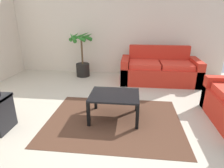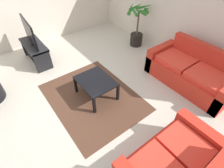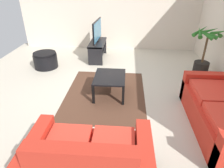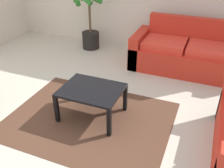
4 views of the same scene
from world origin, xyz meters
TOP-DOWN VIEW (x-y plane):
  - ground_plane at (0.00, 0.00)m, footprint 6.60×6.60m
  - couch_main at (1.15, 2.28)m, footprint 1.95×0.90m
  - coffee_table at (0.19, 0.30)m, footprint 0.81×0.64m
  - area_rug at (0.19, 0.20)m, footprint 2.20×1.70m
  - potted_palm at (-0.95, 2.55)m, footprint 0.71×0.73m

SIDE VIEW (x-z plane):
  - ground_plane at x=0.00m, z-range 0.00..0.00m
  - area_rug at x=0.19m, z-range 0.00..0.01m
  - couch_main at x=1.15m, z-range -0.15..0.75m
  - coffee_table at x=0.19m, z-range 0.16..0.60m
  - potted_palm at x=-0.95m, z-range -0.09..1.15m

